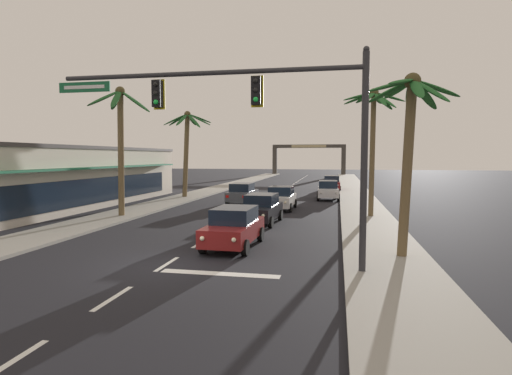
% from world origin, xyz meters
% --- Properties ---
extents(ground_plane, '(220.00, 220.00, 0.00)m').
position_xyz_m(ground_plane, '(0.00, 0.00, 0.00)').
color(ground_plane, black).
extents(sidewalk_right, '(3.20, 110.00, 0.14)m').
position_xyz_m(sidewalk_right, '(7.80, 20.00, 0.07)').
color(sidewalk_right, gray).
rests_on(sidewalk_right, ground).
extents(sidewalk_left, '(3.20, 110.00, 0.14)m').
position_xyz_m(sidewalk_left, '(-7.80, 20.00, 0.07)').
color(sidewalk_left, gray).
rests_on(sidewalk_left, ground).
extents(lane_markings, '(4.28, 89.43, 0.01)m').
position_xyz_m(lane_markings, '(0.40, 20.97, 0.00)').
color(lane_markings, silver).
rests_on(lane_markings, ground).
extents(traffic_signal_mast, '(10.92, 0.41, 7.29)m').
position_xyz_m(traffic_signal_mast, '(3.46, 0.16, 5.26)').
color(traffic_signal_mast, '#2D2D33').
rests_on(traffic_signal_mast, ground).
extents(sedan_lead_at_stop_bar, '(2.05, 4.49, 1.68)m').
position_xyz_m(sedan_lead_at_stop_bar, '(1.66, 3.46, 0.85)').
color(sedan_lead_at_stop_bar, maroon).
rests_on(sedan_lead_at_stop_bar, ground).
extents(sedan_third_in_queue, '(2.11, 4.51, 1.68)m').
position_xyz_m(sedan_third_in_queue, '(1.67, 9.83, 0.85)').
color(sedan_third_in_queue, black).
rests_on(sedan_third_in_queue, ground).
extents(sedan_fifth_in_queue, '(2.00, 4.47, 1.68)m').
position_xyz_m(sedan_fifth_in_queue, '(1.96, 16.21, 0.85)').
color(sedan_fifth_in_queue, silver).
rests_on(sedan_fifth_in_queue, ground).
extents(sedan_oncoming_far, '(2.03, 4.48, 1.68)m').
position_xyz_m(sedan_oncoming_far, '(-1.61, 19.21, 0.85)').
color(sedan_oncoming_far, '#4C515B').
rests_on(sedan_oncoming_far, ground).
extents(sedan_parked_nearest_kerb, '(2.08, 4.50, 1.68)m').
position_xyz_m(sedan_parked_nearest_kerb, '(5.15, 23.94, 0.85)').
color(sedan_parked_nearest_kerb, silver).
rests_on(sedan_parked_nearest_kerb, ground).
extents(sedan_parked_mid_kerb, '(2.04, 4.49, 1.68)m').
position_xyz_m(sedan_parked_mid_kerb, '(5.33, 33.86, 0.85)').
color(sedan_parked_mid_kerb, maroon).
rests_on(sedan_parked_mid_kerb, ground).
extents(palm_left_second, '(4.47, 4.32, 8.16)m').
position_xyz_m(palm_left_second, '(-7.35, 10.31, 5.66)').
color(palm_left_second, brown).
rests_on(palm_left_second, ground).
extents(palm_left_third, '(4.41, 4.43, 7.98)m').
position_xyz_m(palm_left_third, '(-7.60, 22.67, 5.40)').
color(palm_left_third, brown).
rests_on(palm_left_third, ground).
extents(palm_right_nearest, '(3.49, 3.38, 6.87)m').
position_xyz_m(palm_right_nearest, '(8.50, 2.58, 5.03)').
color(palm_right_nearest, brown).
rests_on(palm_right_nearest, ground).
extents(palm_right_second, '(3.79, 3.65, 8.00)m').
position_xyz_m(palm_right_second, '(8.07, 13.12, 6.04)').
color(palm_right_second, brown).
rests_on(palm_right_second, ground).
extents(storefront_strip_left, '(6.78, 26.68, 4.60)m').
position_xyz_m(storefront_strip_left, '(-13.93, 14.15, 2.30)').
color(storefront_strip_left, beige).
rests_on(storefront_strip_left, ground).
extents(town_gateway_arch, '(15.27, 0.90, 6.33)m').
position_xyz_m(town_gateway_arch, '(0.00, 74.21, 4.16)').
color(town_gateway_arch, '#423D38').
rests_on(town_gateway_arch, ground).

